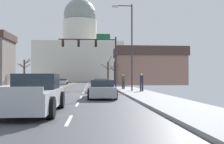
% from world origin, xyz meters
% --- Properties ---
extents(ground, '(20.00, 180.00, 0.20)m').
position_xyz_m(ground, '(0.00, -0.00, 0.02)').
color(ground, '#47474C').
extents(signal_gantry, '(7.91, 0.41, 7.28)m').
position_xyz_m(signal_gantry, '(4.85, 12.24, 5.40)').
color(signal_gantry, '#28282D').
rests_on(signal_gantry, ground).
extents(street_lamp_right, '(2.02, 0.24, 8.45)m').
position_xyz_m(street_lamp_right, '(7.96, 1.96, 5.07)').
color(street_lamp_right, '#333338').
rests_on(street_lamp_right, ground).
extents(capitol_building, '(30.11, 22.79, 32.84)m').
position_xyz_m(capitol_building, '(0.00, 72.44, 10.45)').
color(capitol_building, beige).
rests_on(capitol_building, ground).
extents(sedan_near_00, '(2.10, 4.68, 1.27)m').
position_xyz_m(sedan_near_00, '(5.40, 9.16, 0.59)').
color(sedan_near_00, navy).
rests_on(sedan_near_00, ground).
extents(sedan_near_01, '(2.08, 4.65, 1.25)m').
position_xyz_m(sedan_near_01, '(5.33, 3.00, 0.59)').
color(sedan_near_01, '#B71414').
rests_on(sedan_near_01, ground).
extents(sedan_near_02, '(1.96, 4.68, 1.28)m').
position_xyz_m(sedan_near_02, '(4.99, -4.50, 0.59)').
color(sedan_near_02, '#9EA3A8').
rests_on(sedan_near_02, ground).
extents(pickup_truck_near_03, '(2.21, 5.29, 1.63)m').
position_xyz_m(pickup_truck_near_03, '(1.87, -11.67, 0.72)').
color(pickup_truck_near_03, '#ADB2B7').
rests_on(pickup_truck_near_03, ground).
extents(sedan_oncoming_00, '(2.08, 4.54, 1.27)m').
position_xyz_m(sedan_oncoming_00, '(-5.08, 21.83, 0.60)').
color(sedan_oncoming_00, black).
rests_on(sedan_oncoming_00, ground).
extents(sedan_oncoming_01, '(2.11, 4.52, 1.13)m').
position_xyz_m(sedan_oncoming_01, '(-1.68, 30.94, 0.55)').
color(sedan_oncoming_01, silver).
rests_on(sedan_oncoming_01, ground).
extents(flank_building_02, '(13.38, 7.71, 7.16)m').
position_xyz_m(flank_building_02, '(15.46, 26.16, 3.63)').
color(flank_building_02, '#8C6656').
rests_on(flank_building_02, ground).
extents(bare_tree_00, '(2.39, 2.61, 4.38)m').
position_xyz_m(bare_tree_00, '(8.45, 23.26, 2.37)').
color(bare_tree_00, '#423328').
rests_on(bare_tree_00, ground).
extents(bare_tree_01, '(2.74, 2.32, 4.90)m').
position_xyz_m(bare_tree_01, '(-8.58, 27.61, 2.74)').
color(bare_tree_01, '#4C3D2D').
rests_on(bare_tree_01, ground).
extents(bare_tree_02, '(3.22, 1.36, 6.02)m').
position_xyz_m(bare_tree_02, '(7.99, 34.34, 2.69)').
color(bare_tree_02, '#423328').
rests_on(bare_tree_02, ground).
extents(pedestrian_00, '(0.35, 0.34, 1.70)m').
position_xyz_m(pedestrian_00, '(9.05, 1.47, 1.08)').
color(pedestrian_00, '#33333D').
rests_on(pedestrian_00, ground).
extents(pedestrian_01, '(0.35, 0.34, 1.68)m').
position_xyz_m(pedestrian_01, '(7.92, 6.45, 1.07)').
color(pedestrian_01, '#33333D').
rests_on(pedestrian_01, ground).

